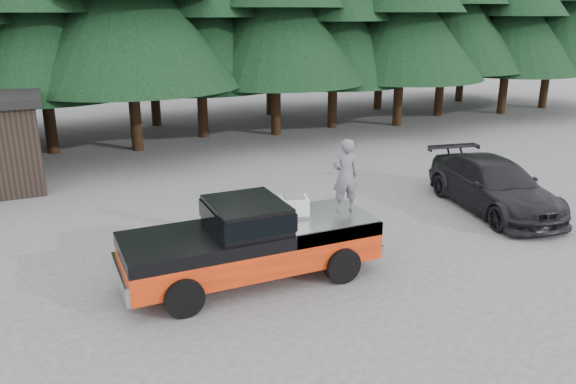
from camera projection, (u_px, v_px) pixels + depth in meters
name	position (u px, v px, depth m)	size (l,w,h in m)	color
ground	(293.00, 278.00, 13.17)	(120.00, 120.00, 0.00)	#49494C
pickup_truck	(251.00, 253.00, 12.93)	(6.00, 2.04, 1.33)	#F03309
truck_cab	(246.00, 214.00, 12.59)	(1.66, 1.90, 0.59)	black
air_compressor	(294.00, 207.00, 13.29)	(0.64, 0.53, 0.44)	silver
man_on_bed	(345.00, 176.00, 13.39)	(0.66, 0.43, 1.80)	#53545A
parked_car	(494.00, 185.00, 17.52)	(2.20, 5.42, 1.57)	black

